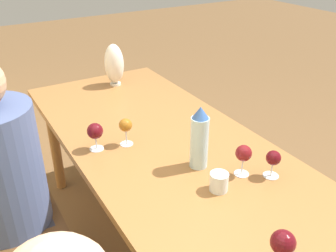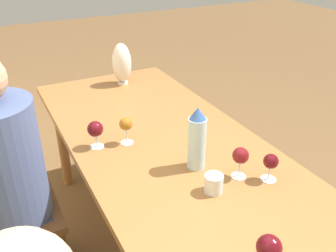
# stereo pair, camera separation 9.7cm
# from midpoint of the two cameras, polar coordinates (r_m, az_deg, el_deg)

# --- Properties ---
(dining_table) EXTENTS (2.66, 0.90, 0.77)m
(dining_table) POSITION_cam_midpoint_polar(r_m,az_deg,el_deg) (1.73, 5.38, -8.39)
(dining_table) COLOR #936033
(dining_table) RESTS_ON ground_plane
(water_bottle) EXTENTS (0.08, 0.08, 0.29)m
(water_bottle) POSITION_cam_midpoint_polar(r_m,az_deg,el_deg) (1.63, 6.11, -2.03)
(water_bottle) COLOR #ADCCD6
(water_bottle) RESTS_ON dining_table
(water_tumbler) EXTENTS (0.08, 0.08, 0.08)m
(water_tumbler) POSITION_cam_midpoint_polar(r_m,az_deg,el_deg) (1.55, 8.78, -8.69)
(water_tumbler) COLOR silver
(water_tumbler) RESTS_ON dining_table
(vase) EXTENTS (0.13, 0.13, 0.28)m
(vase) POSITION_cam_midpoint_polar(r_m,az_deg,el_deg) (2.57, -5.99, 9.48)
(vase) COLOR silver
(vase) RESTS_ON dining_table
(wine_glass_1) EXTENTS (0.08, 0.08, 0.14)m
(wine_glass_1) POSITION_cam_midpoint_polar(r_m,az_deg,el_deg) (1.82, -9.54, -0.56)
(wine_glass_1) COLOR silver
(wine_glass_1) RESTS_ON dining_table
(wine_glass_2) EXTENTS (0.08, 0.08, 0.15)m
(wine_glass_2) POSITION_cam_midpoint_polar(r_m,az_deg,el_deg) (1.23, 17.42, -17.37)
(wine_glass_2) COLOR silver
(wine_glass_2) RESTS_ON dining_table
(wine_glass_3) EXTENTS (0.07, 0.07, 0.14)m
(wine_glass_3) POSITION_cam_midpoint_polar(r_m,az_deg,el_deg) (1.62, 12.68, -4.57)
(wine_glass_3) COLOR silver
(wine_glass_3) RESTS_ON dining_table
(wine_glass_5) EXTENTS (0.07, 0.07, 0.13)m
(wine_glass_5) POSITION_cam_midpoint_polar(r_m,az_deg,el_deg) (1.64, 17.03, -5.34)
(wine_glass_5) COLOR silver
(wine_glass_5) RESTS_ON dining_table
(wine_glass_7) EXTENTS (0.07, 0.07, 0.14)m
(wine_glass_7) POSITION_cam_midpoint_polar(r_m,az_deg,el_deg) (1.83, -4.95, 0.15)
(wine_glass_7) COLOR silver
(wine_glass_7) RESTS_ON dining_table
(person_far) EXTENTS (0.39, 0.39, 1.28)m
(person_far) POSITION_cam_midpoint_polar(r_m,az_deg,el_deg) (1.91, -21.97, -7.29)
(person_far) COLOR #2D2D38
(person_far) RESTS_ON ground_plane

